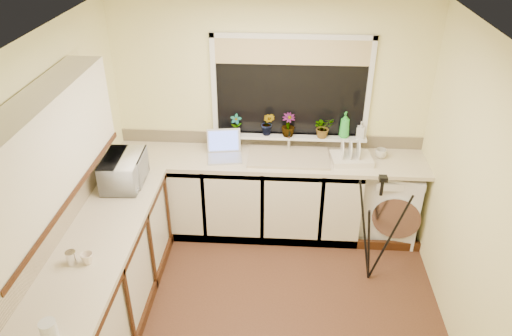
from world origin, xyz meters
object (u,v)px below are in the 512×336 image
object	(u,v)px
dish_rack	(351,159)
glass_jug	(49,332)
washing_machine	(391,200)
soap_bottle_green	(345,125)
soap_bottle_clear	(361,130)
plant_d	(323,127)
steel_jar	(71,258)
kettle	(129,182)
microwave	(124,171)
laptop	(224,150)
plant_b	(268,124)
cup_left	(87,258)
cup_back	(381,153)
plant_c	(288,125)
plant_a	(236,125)
tripod	(375,230)

from	to	relation	value
dish_rack	glass_jug	size ratio (longest dim) A/B	2.65
washing_machine	glass_jug	distance (m)	3.56
soap_bottle_green	soap_bottle_clear	distance (m)	0.18
washing_machine	dish_rack	distance (m)	0.71
plant_d	steel_jar	bearing A→B (deg)	-135.15
kettle	dish_rack	world-z (taller)	kettle
microwave	plant_d	size ratio (longest dim) A/B	2.25
laptop	kettle	distance (m)	1.06
plant_b	cup_left	size ratio (longest dim) A/B	2.74
cup_left	glass_jug	bearing A→B (deg)	-87.47
washing_machine	glass_jug	xyz separation A→B (m)	(-2.54, -2.43, 0.57)
cup_back	steel_jar	bearing A→B (deg)	-144.71
plant_c	cup_back	xyz separation A→B (m)	(0.95, -0.14, -0.23)
cup_back	kettle	bearing A→B (deg)	-162.03
dish_rack	steel_jar	xyz separation A→B (m)	(-2.21, -1.68, 0.02)
laptop	plant_b	distance (m)	0.53
washing_machine	plant_b	distance (m)	1.55
washing_machine	soap_bottle_clear	distance (m)	0.84
plant_d	microwave	bearing A→B (deg)	-156.80
laptop	plant_a	size ratio (longest dim) A/B	1.75
washing_machine	soap_bottle_green	distance (m)	0.97
washing_machine	steel_jar	world-z (taller)	steel_jar
tripod	glass_jug	bearing A→B (deg)	-145.38
washing_machine	glass_jug	size ratio (longest dim) A/B	5.43
dish_rack	plant_c	distance (m)	0.73
plant_a	cup_left	bearing A→B (deg)	-115.63
steel_jar	plant_d	xyz separation A→B (m)	(1.92, 1.91, 0.21)
microwave	soap_bottle_green	distance (m)	2.24
washing_machine	laptop	size ratio (longest dim) A/B	2.08
plant_b	plant_d	world-z (taller)	plant_b
plant_c	plant_d	bearing A→B (deg)	-0.54
soap_bottle_green	cup_left	distance (m)	2.81
laptop	cup_left	xyz separation A→B (m)	(-0.80, -1.71, -0.02)
steel_jar	plant_c	xyz separation A→B (m)	(1.57, 1.92, 0.22)
microwave	tripod	bearing A→B (deg)	-95.60
plant_d	soap_bottle_clear	bearing A→B (deg)	1.60
washing_machine	laptop	world-z (taller)	laptop
microwave	cup_back	bearing A→B (deg)	-77.04
microwave	plant_b	distance (m)	1.53
dish_rack	plant_a	bearing A→B (deg)	163.38
dish_rack	glass_jug	distance (m)	3.15
kettle	glass_jug	xyz separation A→B (m)	(0.01, -1.70, -0.02)
dish_rack	plant_c	size ratio (longest dim) A/B	1.62
laptop	soap_bottle_green	world-z (taller)	soap_bottle_green
microwave	laptop	bearing A→B (deg)	-56.89
plant_d	cup_left	world-z (taller)	plant_d
microwave	plant_c	distance (m)	1.70
soap_bottle_clear	cup_back	bearing A→B (deg)	-34.91
kettle	plant_a	bearing A→B (deg)	45.36
kettle	plant_c	bearing A→B (deg)	32.44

